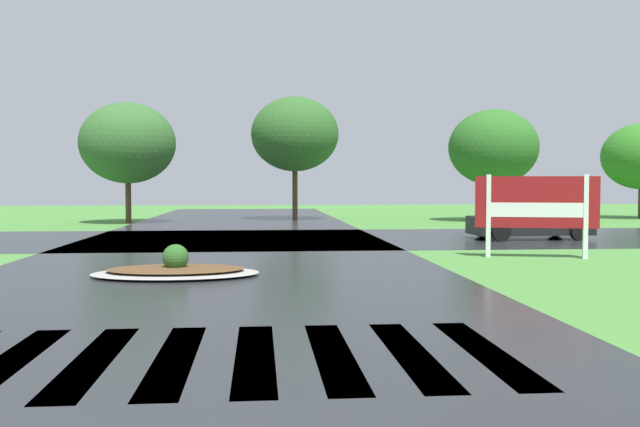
% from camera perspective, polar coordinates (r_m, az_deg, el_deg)
% --- Properties ---
extents(asphalt_roadway, '(10.52, 80.00, 0.01)m').
position_cam_1_polar(asphalt_roadway, '(14.56, -8.72, -5.35)').
color(asphalt_roadway, '#232628').
rests_on(asphalt_roadway, ground).
extents(asphalt_cross_road, '(90.00, 9.47, 0.01)m').
position_cam_1_polar(asphalt_cross_road, '(25.04, -7.14, -2.08)').
color(asphalt_cross_road, '#232628').
rests_on(asphalt_cross_road, ground).
extents(crosswalk_stripes, '(7.65, 3.33, 0.01)m').
position_cam_1_polar(crosswalk_stripes, '(8.25, -11.71, -11.43)').
color(crosswalk_stripes, white).
rests_on(crosswalk_stripes, ground).
extents(estate_billboard, '(3.10, 0.88, 2.22)m').
position_cam_1_polar(estate_billboard, '(19.36, 17.22, 0.65)').
color(estate_billboard, white).
rests_on(estate_billboard, ground).
extents(median_island, '(3.57, 2.16, 0.68)m').
position_cam_1_polar(median_island, '(15.30, -11.67, -4.53)').
color(median_island, '#9E9B93').
rests_on(median_island, ground).
extents(car_dark_suv, '(4.18, 2.15, 1.33)m').
position_cam_1_polar(car_dark_suv, '(25.94, 16.56, -0.65)').
color(car_dark_suv, black).
rests_on(car_dark_suv, ground).
extents(background_treeline, '(42.56, 7.16, 6.63)m').
position_cam_1_polar(background_treeline, '(36.66, 0.06, 5.53)').
color(background_treeline, '#4C3823').
rests_on(background_treeline, ground).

